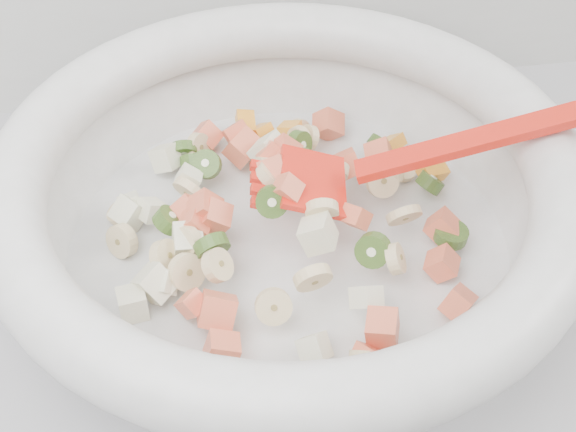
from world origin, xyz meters
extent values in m
cylinder|color=beige|center=(-0.03, 1.49, 0.91)|extent=(0.36, 0.36, 0.02)
torus|color=beige|center=(-0.03, 1.49, 0.99)|extent=(0.44, 0.44, 0.05)
cylinder|color=beige|center=(0.06, 1.48, 0.95)|extent=(0.03, 0.02, 0.03)
cylinder|color=beige|center=(0.01, 1.37, 0.93)|extent=(0.03, 0.02, 0.03)
cylinder|color=beige|center=(-0.02, 1.43, 0.95)|extent=(0.03, 0.02, 0.04)
cylinder|color=beige|center=(-0.03, 1.52, 0.97)|extent=(0.03, 0.04, 0.03)
cylinder|color=beige|center=(0.07, 1.54, 0.95)|extent=(0.02, 0.03, 0.03)
cylinder|color=beige|center=(-0.09, 1.60, 0.94)|extent=(0.03, 0.03, 0.03)
cylinder|color=beige|center=(-0.04, 1.54, 0.96)|extent=(0.02, 0.03, 0.03)
cylinder|color=beige|center=(0.04, 1.44, 0.95)|extent=(0.02, 0.03, 0.03)
cylinder|color=beige|center=(0.01, 1.59, 0.94)|extent=(0.02, 0.03, 0.03)
cylinder|color=beige|center=(-0.10, 1.48, 0.95)|extent=(0.03, 0.03, 0.03)
cylinder|color=beige|center=(0.00, 1.59, 0.95)|extent=(0.02, 0.02, 0.03)
cylinder|color=beige|center=(-0.08, 1.45, 0.95)|extent=(0.02, 0.03, 0.03)
cylinder|color=beige|center=(-0.11, 1.45, 0.94)|extent=(0.04, 0.03, 0.04)
cylinder|color=beige|center=(-0.05, 1.41, 0.94)|extent=(0.03, 0.02, 0.03)
cylinder|color=beige|center=(-0.15, 1.53, 0.93)|extent=(0.03, 0.03, 0.02)
cylinder|color=beige|center=(-0.10, 1.54, 0.94)|extent=(0.03, 0.03, 0.04)
cylinder|color=beige|center=(-0.12, 1.47, 0.94)|extent=(0.03, 0.03, 0.03)
cylinder|color=beige|center=(0.00, 1.62, 0.93)|extent=(0.03, 0.02, 0.03)
cylinder|color=beige|center=(0.00, 1.47, 0.97)|extent=(0.03, 0.02, 0.03)
cylinder|color=beige|center=(0.02, 1.53, 0.96)|extent=(0.03, 0.03, 0.03)
cylinder|color=beige|center=(0.08, 1.56, 0.93)|extent=(0.03, 0.03, 0.02)
cylinder|color=beige|center=(0.06, 1.53, 0.94)|extent=(0.03, 0.02, 0.03)
cylinder|color=beige|center=(-0.15, 1.50, 0.93)|extent=(0.03, 0.03, 0.04)
cube|color=#DE7146|center=(0.08, 1.40, 0.93)|extent=(0.03, 0.03, 0.03)
cube|color=#DE7146|center=(0.08, 1.44, 0.93)|extent=(0.03, 0.03, 0.03)
cube|color=#DE7146|center=(0.02, 1.38, 0.94)|extent=(0.03, 0.03, 0.03)
cube|color=#DE7146|center=(0.06, 1.56, 0.94)|extent=(0.03, 0.03, 0.03)
cube|color=#DE7146|center=(-0.05, 1.61, 0.94)|extent=(0.03, 0.03, 0.03)
cube|color=#DE7146|center=(0.03, 1.55, 0.95)|extent=(0.03, 0.03, 0.03)
cube|color=#DE7146|center=(-0.09, 1.50, 0.96)|extent=(0.03, 0.02, 0.03)
cube|color=#DE7146|center=(-0.10, 1.43, 0.94)|extent=(0.03, 0.03, 0.02)
cube|color=#DE7146|center=(-0.09, 1.39, 0.93)|extent=(0.03, 0.02, 0.03)
cube|color=#DE7146|center=(-0.03, 1.52, 0.97)|extent=(0.03, 0.03, 0.03)
cube|color=#DE7146|center=(-0.09, 1.42, 0.94)|extent=(0.03, 0.04, 0.04)
cube|color=#DE7146|center=(0.01, 1.37, 0.93)|extent=(0.03, 0.03, 0.03)
cube|color=#DE7146|center=(0.02, 1.47, 0.96)|extent=(0.03, 0.03, 0.03)
cube|color=#DE7146|center=(-0.08, 1.62, 0.94)|extent=(0.03, 0.03, 0.03)
cube|color=#DE7146|center=(-0.02, 1.55, 0.96)|extent=(0.04, 0.02, 0.04)
cube|color=#DE7146|center=(0.03, 1.62, 0.94)|extent=(0.03, 0.03, 0.04)
cube|color=#DE7146|center=(-0.10, 1.51, 0.95)|extent=(0.03, 0.03, 0.03)
cube|color=#DE7146|center=(-0.08, 1.50, 0.95)|extent=(0.03, 0.03, 0.03)
cube|color=#DE7146|center=(-0.03, 1.55, 0.96)|extent=(0.03, 0.03, 0.03)
cube|color=#DE7146|center=(0.09, 1.47, 0.94)|extent=(0.03, 0.03, 0.03)
cube|color=#DE7146|center=(-0.03, 1.49, 0.98)|extent=(0.03, 0.02, 0.03)
cube|color=#DE7146|center=(-0.05, 1.59, 0.94)|extent=(0.04, 0.04, 0.03)
cube|color=#DE7146|center=(-0.10, 1.49, 0.95)|extent=(0.03, 0.03, 0.03)
cylinder|color=#619E34|center=(0.03, 1.45, 0.95)|extent=(0.03, 0.03, 0.04)
cylinder|color=#619E34|center=(-0.08, 1.57, 0.95)|extent=(0.03, 0.03, 0.03)
cylinder|color=#619E34|center=(0.10, 1.47, 0.94)|extent=(0.03, 0.03, 0.01)
cylinder|color=#619E34|center=(0.10, 1.53, 0.94)|extent=(0.03, 0.03, 0.03)
cylinder|color=#619E34|center=(-0.10, 1.60, 0.94)|extent=(0.03, 0.02, 0.03)
cylinder|color=#619E34|center=(-0.12, 1.50, 0.95)|extent=(0.03, 0.03, 0.03)
cylinder|color=#619E34|center=(-0.01, 1.56, 0.95)|extent=(0.03, 0.02, 0.03)
cylinder|color=#619E34|center=(0.00, 1.57, 0.95)|extent=(0.03, 0.03, 0.04)
cylinder|color=#619E34|center=(0.07, 1.59, 0.93)|extent=(0.03, 0.04, 0.03)
cylinder|color=#619E34|center=(-0.04, 1.48, 0.97)|extent=(0.03, 0.02, 0.03)
cylinder|color=#619E34|center=(-0.09, 1.59, 0.93)|extent=(0.03, 0.02, 0.03)
cylinder|color=#619E34|center=(-0.09, 1.47, 0.95)|extent=(0.04, 0.02, 0.04)
cube|color=beige|center=(-0.03, 1.38, 0.93)|extent=(0.03, 0.03, 0.03)
cube|color=beige|center=(0.02, 1.41, 0.94)|extent=(0.02, 0.03, 0.03)
cube|color=beige|center=(-0.11, 1.59, 0.94)|extent=(0.03, 0.03, 0.03)
cube|color=beige|center=(-0.15, 1.54, 0.93)|extent=(0.02, 0.02, 0.02)
cube|color=beige|center=(-0.10, 1.55, 0.94)|extent=(0.03, 0.02, 0.03)
cube|color=beige|center=(-0.01, 1.46, 0.96)|extent=(0.03, 0.03, 0.03)
cube|color=beige|center=(-0.10, 1.48, 0.95)|extent=(0.02, 0.03, 0.03)
cube|color=beige|center=(-0.15, 1.44, 0.93)|extent=(0.02, 0.02, 0.02)
cube|color=beige|center=(-0.12, 1.45, 0.94)|extent=(0.03, 0.03, 0.03)
cube|color=beige|center=(-0.03, 1.56, 0.96)|extent=(0.04, 0.04, 0.03)
cube|color=beige|center=(-0.15, 1.53, 0.94)|extent=(0.03, 0.03, 0.03)
cube|color=beige|center=(-0.13, 1.53, 0.94)|extent=(0.03, 0.03, 0.02)
cube|color=beige|center=(-0.13, 1.45, 0.94)|extent=(0.04, 0.03, 0.03)
cube|color=#FFA62E|center=(-0.01, 1.60, 0.94)|extent=(0.02, 0.03, 0.02)
cube|color=#FFA62E|center=(-0.03, 1.62, 0.93)|extent=(0.03, 0.03, 0.03)
cube|color=#FFA62E|center=(0.10, 1.54, 0.93)|extent=(0.03, 0.02, 0.02)
cube|color=#FFA62E|center=(-0.04, 1.63, 0.94)|extent=(0.02, 0.03, 0.02)
cube|color=#FFA62E|center=(0.08, 1.58, 0.93)|extent=(0.03, 0.03, 0.02)
cube|color=red|center=(-0.01, 1.50, 0.97)|extent=(0.06, 0.07, 0.03)
cube|color=red|center=(-0.04, 1.53, 0.97)|extent=(0.03, 0.01, 0.01)
cube|color=red|center=(-0.04, 1.51, 0.97)|extent=(0.03, 0.01, 0.01)
cube|color=red|center=(-0.04, 1.50, 0.97)|extent=(0.03, 0.01, 0.01)
cube|color=red|center=(-0.04, 1.49, 0.97)|extent=(0.03, 0.01, 0.01)
cube|color=red|center=(0.11, 1.49, 1.01)|extent=(0.18, 0.04, 0.06)
camera|label=1|loc=(-0.09, 1.06, 1.37)|focal=50.00mm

